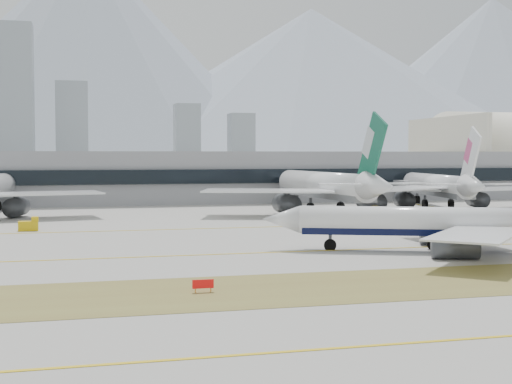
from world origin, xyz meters
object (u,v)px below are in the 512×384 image
object	(u,v)px
widebody_cathay	(328,187)
taxiing_airliner	(442,223)
terminal	(152,176)
widebody_china_air	(440,187)

from	to	relation	value
widebody_cathay	taxiing_airliner	bearing A→B (deg)	169.72
taxiing_airliner	terminal	xyz separation A→B (m)	(-28.57, 125.14, 3.35)
widebody_china_air	terminal	world-z (taller)	widebody_china_air
widebody_china_air	terminal	distance (m)	85.18
widebody_cathay	widebody_china_air	distance (m)	35.21
taxiing_airliner	widebody_cathay	world-z (taller)	widebody_cathay
taxiing_airliner	widebody_china_air	world-z (taller)	widebody_china_air
widebody_cathay	terminal	xyz separation A→B (m)	(-36.25, 55.92, 1.28)
taxiing_airliner	terminal	distance (m)	128.40
widebody_cathay	terminal	size ratio (longest dim) A/B	0.23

